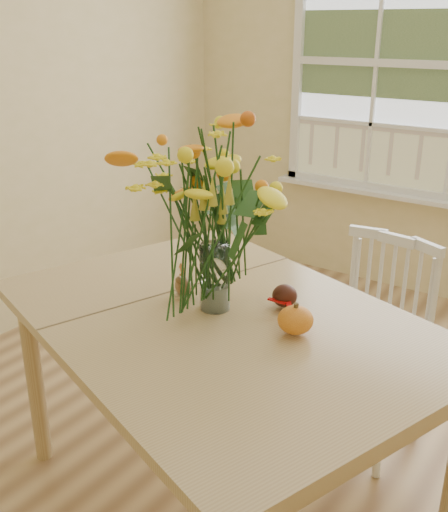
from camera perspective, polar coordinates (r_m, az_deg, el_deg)
The scene contains 7 objects.
floor at distance 2.69m, azimuth 4.05°, elevation -20.59°, with size 4.00×4.50×0.01m, color #946D47.
dining_table at distance 2.14m, azimuth -0.31°, elevation -7.97°, with size 1.84×1.56×0.84m.
windsor_chair at distance 2.74m, azimuth 14.34°, elevation -7.02°, with size 0.48×0.47×0.93m.
flower_vase at distance 2.02m, azimuth -0.90°, elevation 4.23°, with size 0.51×0.51×0.60m.
pumpkin at distance 1.98m, azimuth 6.81°, elevation -6.19°, with size 0.12×0.12×0.09m, color orange.
turkey_figurine at distance 2.23m, azimuth -3.89°, elevation -2.86°, with size 0.11×0.10×0.11m.
dark_gourd at distance 2.16m, azimuth 5.80°, elevation -3.88°, with size 0.13×0.12×0.08m.
Camera 1 is at (1.01, -1.74, 1.79)m, focal length 42.00 mm.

